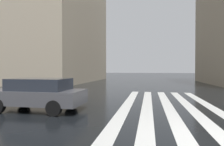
# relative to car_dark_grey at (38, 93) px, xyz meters

# --- Properties ---
(ground_plane) EXTENTS (220.00, 220.00, 0.00)m
(ground_plane) POSITION_rel_car_dark_grey_xyz_m (-2.50, -6.49, -0.76)
(ground_plane) COLOR black
(zebra_crossing) EXTENTS (13.00, 4.50, 0.01)m
(zebra_crossing) POSITION_rel_car_dark_grey_xyz_m (1.50, -5.71, -0.75)
(zebra_crossing) COLOR silver
(zebra_crossing) RESTS_ON ground_plane
(haussmann_block_mid) EXTENTS (19.63, 27.22, 24.53)m
(haussmann_block_mid) POSITION_rel_car_dark_grey_xyz_m (19.82, 17.33, 11.25)
(haussmann_block_mid) COLOR tan
(haussmann_block_mid) RESTS_ON ground_plane
(car_dark_grey) EXTENTS (1.85, 4.10, 1.41)m
(car_dark_grey) POSITION_rel_car_dark_grey_xyz_m (0.00, 0.00, 0.00)
(car_dark_grey) COLOR #4C4C51
(car_dark_grey) RESTS_ON ground_plane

